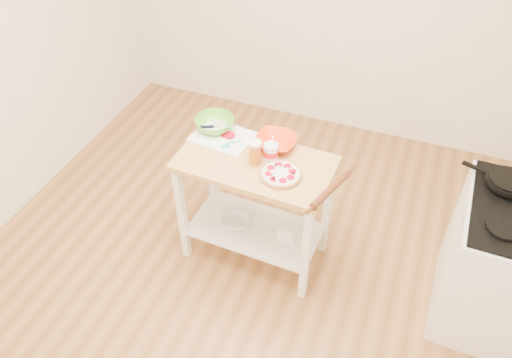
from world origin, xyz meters
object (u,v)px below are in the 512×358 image
at_px(yogurt_tub, 271,152).
at_px(shelf_bin, 288,232).
at_px(shelf_glass_bowl, 236,221).
at_px(green_bowl, 215,124).
at_px(orange_bowl, 276,142).
at_px(prep_island, 255,190).
at_px(cutting_board, 223,136).
at_px(skillet, 508,181).
at_px(beer_pint, 255,152).
at_px(spatula, 230,144).
at_px(rolling_pin, 331,189).
at_px(pizza, 281,174).
at_px(knife, 213,126).
at_px(gas_stove, 505,265).

bearing_deg(yogurt_tub, shelf_bin, -19.33).
height_order(shelf_glass_bowl, shelf_bin, shelf_bin).
bearing_deg(green_bowl, orange_bowl, -3.63).
xyz_separation_m(prep_island, cutting_board, (-0.30, 0.16, 0.27)).
height_order(orange_bowl, shelf_bin, orange_bowl).
bearing_deg(skillet, orange_bowl, -158.26).
relative_size(shelf_glass_bowl, shelf_bin, 1.78).
height_order(prep_island, beer_pint, beer_pint).
xyz_separation_m(skillet, shelf_glass_bowl, (-1.66, -0.30, -0.68)).
distance_m(spatula, rolling_pin, 0.77).
relative_size(pizza, beer_pint, 1.59).
bearing_deg(knife, skillet, -23.40).
relative_size(gas_stove, shelf_glass_bowl, 5.25).
height_order(gas_stove, orange_bowl, gas_stove).
relative_size(pizza, green_bowl, 0.97).
relative_size(skillet, cutting_board, 0.95).
height_order(knife, beer_pint, beer_pint).
bearing_deg(cutting_board, shelf_glass_bowl, -41.64).
bearing_deg(rolling_pin, gas_stove, 10.08).
bearing_deg(knife, orange_bowl, -28.69).
relative_size(gas_stove, pizza, 4.17).
bearing_deg(spatula, pizza, -59.49).
xyz_separation_m(prep_island, beer_pint, (0.00, -0.01, 0.35)).
bearing_deg(prep_island, rolling_pin, -11.13).
bearing_deg(orange_bowl, skillet, 3.50).
distance_m(prep_island, knife, 0.54).
relative_size(orange_bowl, green_bowl, 0.99).
relative_size(orange_bowl, shelf_bin, 2.28).
height_order(green_bowl, beer_pint, beer_pint).
bearing_deg(knife, yogurt_tub, -44.54).
xyz_separation_m(skillet, yogurt_tub, (-1.42, -0.23, -0.02)).
xyz_separation_m(pizza, orange_bowl, (-0.13, 0.28, 0.02)).
bearing_deg(beer_pint, shelf_bin, 2.57).
distance_m(rolling_pin, shelf_bin, 0.67).
height_order(beer_pint, rolling_pin, beer_pint).
bearing_deg(yogurt_tub, beer_pint, -140.21).
relative_size(prep_island, yogurt_tub, 4.94).
bearing_deg(shelf_bin, shelf_glass_bowl, -178.41).
relative_size(skillet, green_bowl, 1.49).
bearing_deg(knife, shelf_bin, -44.53).
xyz_separation_m(spatula, knife, (-0.19, 0.14, 0.00)).
bearing_deg(spatula, prep_island, -60.52).
height_order(green_bowl, yogurt_tub, yogurt_tub).
height_order(knife, shelf_glass_bowl, knife).
bearing_deg(green_bowl, knife, -178.75).
distance_m(prep_island, shelf_bin, 0.41).
distance_m(skillet, shelf_bin, 1.45).
height_order(green_bowl, shelf_bin, green_bowl).
bearing_deg(spatula, rolling_pin, -52.29).
distance_m(pizza, beer_pint, 0.22).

